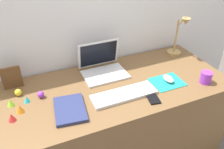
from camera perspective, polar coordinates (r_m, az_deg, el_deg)
back_wall at (r=1.81m, az=-4.81°, el=3.71°), size 2.78×0.05×1.49m
desk at (r=1.76m, az=-0.11°, el=-12.67°), size 1.58×0.67×0.74m
laptop at (r=1.64m, az=-2.45°, el=2.31°), size 0.30×0.25×0.21m
keyboard at (r=1.43m, az=2.97°, el=-4.95°), size 0.41×0.13×0.02m
mousepad at (r=1.60m, az=13.38°, el=-1.78°), size 0.21×0.17×0.00m
mouse at (r=1.60m, az=13.64°, el=-1.00°), size 0.06×0.10×0.03m
cell_phone at (r=1.44m, az=9.87°, el=-5.52°), size 0.09×0.14×0.01m
desk_lamp at (r=1.89m, az=16.12°, el=8.71°), size 0.11×0.17×0.33m
notebook_pad at (r=1.35m, az=-10.29°, el=-8.37°), size 0.20×0.26×0.02m
picture_frame at (r=1.60m, az=-23.40°, el=-0.73°), size 0.12×0.02×0.15m
coffee_mug at (r=1.65m, az=22.09°, el=-0.67°), size 0.07×0.07×0.08m
toy_figurine_red at (r=1.37m, az=-23.43°, el=-9.62°), size 0.04×0.04×0.05m
toy_figurine_cyan at (r=1.47m, az=-20.24°, el=-5.72°), size 0.04×0.04×0.04m
toy_figurine_yellow at (r=1.54m, az=-22.06°, el=-4.10°), size 0.04×0.04×0.05m
toy_figurine_lime at (r=1.47m, az=-23.69°, el=-6.33°), size 0.04×0.04×0.05m
toy_figurine_purple at (r=1.48m, az=-17.07°, el=-4.74°), size 0.04×0.04×0.04m
toy_figurine_orange at (r=1.41m, az=-21.74°, el=-7.77°), size 0.05×0.05×0.05m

